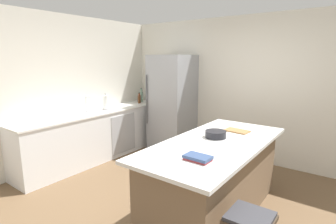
{
  "coord_description": "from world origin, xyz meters",
  "views": [
    {
      "loc": [
        1.81,
        -2.46,
        1.86
      ],
      "look_at": [
        -0.7,
        0.92,
        1.0
      ],
      "focal_mm": 28.34,
      "sensor_mm": 36.0,
      "label": 1
    }
  ],
  "objects_px": {
    "kitchen_island": "(214,177)",
    "sink_faucet": "(87,104)",
    "cookbook_stack": "(198,158)",
    "mixing_bowl": "(216,134)",
    "syrup_bottle": "(139,99)",
    "cutting_board": "(237,131)",
    "gin_bottle": "(141,96)",
    "hot_sauce_bottle": "(139,98)",
    "refrigerator": "(172,103)",
    "wine_bottle": "(150,96)",
    "paper_towel_roll": "(106,103)"
  },
  "relations": [
    {
      "from": "refrigerator",
      "to": "cookbook_stack",
      "type": "distance_m",
      "value": 2.9
    },
    {
      "from": "hot_sauce_bottle",
      "to": "kitchen_island",
      "type": "bearing_deg",
      "value": -30.65
    },
    {
      "from": "syrup_bottle",
      "to": "cutting_board",
      "type": "bearing_deg",
      "value": -19.03
    },
    {
      "from": "syrup_bottle",
      "to": "gin_bottle",
      "type": "bearing_deg",
      "value": 118.9
    },
    {
      "from": "gin_bottle",
      "to": "sink_faucet",
      "type": "bearing_deg",
      "value": -88.91
    },
    {
      "from": "hot_sauce_bottle",
      "to": "cookbook_stack",
      "type": "height_order",
      "value": "hot_sauce_bottle"
    },
    {
      "from": "refrigerator",
      "to": "sink_faucet",
      "type": "xyz_separation_m",
      "value": [
        -0.88,
        -1.41,
        0.1
      ]
    },
    {
      "from": "paper_towel_roll",
      "to": "cookbook_stack",
      "type": "distance_m",
      "value": 2.93
    },
    {
      "from": "hot_sauce_bottle",
      "to": "syrup_bottle",
      "type": "height_order",
      "value": "syrup_bottle"
    },
    {
      "from": "refrigerator",
      "to": "sink_faucet",
      "type": "relative_size",
      "value": 6.41
    },
    {
      "from": "mixing_bowl",
      "to": "cutting_board",
      "type": "distance_m",
      "value": 0.43
    },
    {
      "from": "refrigerator",
      "to": "wine_bottle",
      "type": "xyz_separation_m",
      "value": [
        -0.74,
        0.18,
        0.07
      ]
    },
    {
      "from": "kitchen_island",
      "to": "gin_bottle",
      "type": "distance_m",
      "value": 3.19
    },
    {
      "from": "cookbook_stack",
      "to": "mixing_bowl",
      "type": "bearing_deg",
      "value": 104.54
    },
    {
      "from": "gin_bottle",
      "to": "hot_sauce_bottle",
      "type": "height_order",
      "value": "gin_bottle"
    },
    {
      "from": "refrigerator",
      "to": "paper_towel_roll",
      "type": "distance_m",
      "value": 1.32
    },
    {
      "from": "wine_bottle",
      "to": "cutting_board",
      "type": "distance_m",
      "value": 2.79
    },
    {
      "from": "kitchen_island",
      "to": "cutting_board",
      "type": "distance_m",
      "value": 0.73
    },
    {
      "from": "sink_faucet",
      "to": "syrup_bottle",
      "type": "height_order",
      "value": "sink_faucet"
    },
    {
      "from": "paper_towel_roll",
      "to": "cookbook_stack",
      "type": "xyz_separation_m",
      "value": [
        2.69,
        -1.16,
        -0.11
      ]
    },
    {
      "from": "paper_towel_roll",
      "to": "cutting_board",
      "type": "bearing_deg",
      "value": 0.7
    },
    {
      "from": "cutting_board",
      "to": "refrigerator",
      "type": "bearing_deg",
      "value": 150.59
    },
    {
      "from": "kitchen_island",
      "to": "cookbook_stack",
      "type": "height_order",
      "value": "cookbook_stack"
    },
    {
      "from": "sink_faucet",
      "to": "cutting_board",
      "type": "xyz_separation_m",
      "value": [
        2.66,
        0.4,
        -0.15
      ]
    },
    {
      "from": "refrigerator",
      "to": "mixing_bowl",
      "type": "distance_m",
      "value": 2.21
    },
    {
      "from": "hot_sauce_bottle",
      "to": "syrup_bottle",
      "type": "bearing_deg",
      "value": -50.01
    },
    {
      "from": "refrigerator",
      "to": "kitchen_island",
      "type": "bearing_deg",
      "value": -41.93
    },
    {
      "from": "cutting_board",
      "to": "gin_bottle",
      "type": "bearing_deg",
      "value": 158.11
    },
    {
      "from": "mixing_bowl",
      "to": "wine_bottle",
      "type": "bearing_deg",
      "value": 146.5
    },
    {
      "from": "sink_faucet",
      "to": "syrup_bottle",
      "type": "xyz_separation_m",
      "value": [
        0.08,
        1.29,
        -0.07
      ]
    },
    {
      "from": "refrigerator",
      "to": "gin_bottle",
      "type": "xyz_separation_m",
      "value": [
        -0.91,
        0.08,
        0.06
      ]
    },
    {
      "from": "hot_sauce_bottle",
      "to": "wine_bottle",
      "type": "bearing_deg",
      "value": 51.52
    },
    {
      "from": "wine_bottle",
      "to": "gin_bottle",
      "type": "relative_size",
      "value": 1.15
    },
    {
      "from": "paper_towel_roll",
      "to": "hot_sauce_bottle",
      "type": "xyz_separation_m",
      "value": [
        -0.08,
        1.03,
        -0.05
      ]
    },
    {
      "from": "cookbook_stack",
      "to": "syrup_bottle",
      "type": "bearing_deg",
      "value": 142.13
    },
    {
      "from": "sink_faucet",
      "to": "cookbook_stack",
      "type": "xyz_separation_m",
      "value": [
        2.76,
        -0.8,
        -0.13
      ]
    },
    {
      "from": "hot_sauce_bottle",
      "to": "syrup_bottle",
      "type": "distance_m",
      "value": 0.13
    },
    {
      "from": "refrigerator",
      "to": "mixing_bowl",
      "type": "relative_size",
      "value": 7.42
    },
    {
      "from": "refrigerator",
      "to": "gin_bottle",
      "type": "height_order",
      "value": "refrigerator"
    },
    {
      "from": "gin_bottle",
      "to": "cookbook_stack",
      "type": "height_order",
      "value": "gin_bottle"
    },
    {
      "from": "gin_bottle",
      "to": "cookbook_stack",
      "type": "relative_size",
      "value": 1.16
    },
    {
      "from": "gin_bottle",
      "to": "mixing_bowl",
      "type": "relative_size",
      "value": 1.16
    },
    {
      "from": "kitchen_island",
      "to": "wine_bottle",
      "type": "bearing_deg",
      "value": 144.91
    },
    {
      "from": "syrup_bottle",
      "to": "refrigerator",
      "type": "bearing_deg",
      "value": 8.07
    },
    {
      "from": "gin_bottle",
      "to": "cookbook_stack",
      "type": "bearing_deg",
      "value": -39.23
    },
    {
      "from": "hot_sauce_bottle",
      "to": "cutting_board",
      "type": "height_order",
      "value": "hot_sauce_bottle"
    },
    {
      "from": "kitchen_island",
      "to": "sink_faucet",
      "type": "distance_m",
      "value": 2.71
    },
    {
      "from": "syrup_bottle",
      "to": "cookbook_stack",
      "type": "xyz_separation_m",
      "value": [
        2.68,
        -2.09,
        -0.06
      ]
    },
    {
      "from": "wine_bottle",
      "to": "gin_bottle",
      "type": "distance_m",
      "value": 0.2
    },
    {
      "from": "hot_sauce_bottle",
      "to": "cookbook_stack",
      "type": "xyz_separation_m",
      "value": [
        2.77,
        -2.19,
        -0.06
      ]
    }
  ]
}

